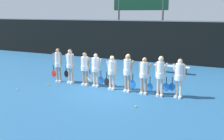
% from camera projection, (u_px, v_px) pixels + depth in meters
% --- Properties ---
extents(ground_plane, '(140.00, 140.00, 0.00)m').
position_uv_depth(ground_plane, '(111.00, 89.00, 12.52)').
color(ground_plane, '#235684').
extents(fence_windscreen, '(60.00, 0.08, 3.05)m').
position_uv_depth(fence_windscreen, '(156.00, 42.00, 18.85)').
color(fence_windscreen, black).
rests_on(fence_windscreen, ground_plane).
extents(scoreboard, '(4.42, 0.15, 5.34)m').
position_uv_depth(scoreboard, '(140.00, 4.00, 20.35)').
color(scoreboard, '#515156').
rests_on(scoreboard, ground_plane).
extents(bench_courtside, '(2.16, 0.46, 0.44)m').
position_uv_depth(bench_courtside, '(171.00, 67.00, 15.78)').
color(bench_courtside, silver).
rests_on(bench_courtside, ground_plane).
extents(player_0, '(0.63, 0.35, 1.77)m').
position_uv_depth(player_0, '(58.00, 62.00, 13.62)').
color(player_0, tan).
rests_on(player_0, ground_plane).
extents(player_1, '(0.68, 0.41, 1.78)m').
position_uv_depth(player_1, '(70.00, 63.00, 13.35)').
color(player_1, tan).
rests_on(player_1, ground_plane).
extents(player_2, '(0.68, 0.40, 1.68)m').
position_uv_depth(player_2, '(85.00, 66.00, 12.99)').
color(player_2, tan).
rests_on(player_2, ground_plane).
extents(player_3, '(0.66, 0.37, 1.66)m').
position_uv_depth(player_3, '(96.00, 67.00, 12.74)').
color(player_3, beige).
rests_on(player_3, ground_plane).
extents(player_4, '(0.65, 0.37, 1.61)m').
position_uv_depth(player_4, '(112.00, 70.00, 12.28)').
color(player_4, beige).
rests_on(player_4, ground_plane).
extents(player_5, '(0.65, 0.37, 1.75)m').
position_uv_depth(player_5, '(128.00, 70.00, 11.91)').
color(player_5, tan).
rests_on(player_5, ground_plane).
extents(player_6, '(0.66, 0.39, 1.65)m').
position_uv_depth(player_6, '(144.00, 73.00, 11.57)').
color(player_6, tan).
rests_on(player_6, ground_plane).
extents(player_7, '(0.65, 0.35, 1.77)m').
position_uv_depth(player_7, '(161.00, 73.00, 11.22)').
color(player_7, beige).
rests_on(player_7, ground_plane).
extents(player_8, '(0.67, 0.40, 1.70)m').
position_uv_depth(player_8, '(179.00, 75.00, 11.05)').
color(player_8, beige).
rests_on(player_8, ground_plane).
extents(tennis_ball_0, '(0.07, 0.07, 0.07)m').
position_uv_depth(tennis_ball_0, '(18.00, 90.00, 12.30)').
color(tennis_ball_0, '#CCE033').
rests_on(tennis_ball_0, ground_plane).
extents(tennis_ball_1, '(0.07, 0.07, 0.07)m').
position_uv_depth(tennis_ball_1, '(180.00, 87.00, 12.73)').
color(tennis_ball_1, '#CCE033').
rests_on(tennis_ball_1, ground_plane).
extents(tennis_ball_2, '(0.07, 0.07, 0.07)m').
position_uv_depth(tennis_ball_2, '(49.00, 85.00, 13.16)').
color(tennis_ball_2, '#CCE033').
rests_on(tennis_ball_2, ground_plane).
extents(tennis_ball_3, '(0.07, 0.07, 0.07)m').
position_uv_depth(tennis_ball_3, '(146.00, 90.00, 12.24)').
color(tennis_ball_3, '#CCE033').
rests_on(tennis_ball_3, ground_plane).
extents(tennis_ball_4, '(0.07, 0.07, 0.07)m').
position_uv_depth(tennis_ball_4, '(91.00, 82.00, 13.56)').
color(tennis_ball_4, '#CCE033').
rests_on(tennis_ball_4, ground_plane).
extents(tennis_ball_5, '(0.06, 0.06, 0.06)m').
position_uv_depth(tennis_ball_5, '(136.00, 107.00, 10.09)').
color(tennis_ball_5, '#CCE033').
rests_on(tennis_ball_5, ground_plane).
extents(tennis_ball_6, '(0.07, 0.07, 0.07)m').
position_uv_depth(tennis_ball_6, '(108.00, 79.00, 14.36)').
color(tennis_ball_6, '#CCE033').
rests_on(tennis_ball_6, ground_plane).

